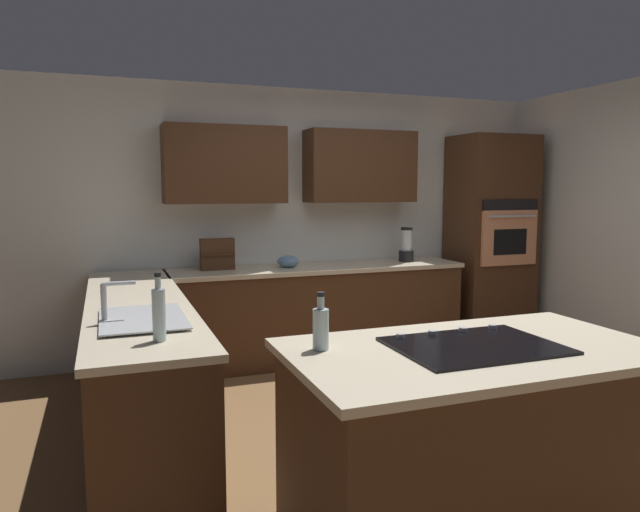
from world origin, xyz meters
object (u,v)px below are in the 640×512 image
dish_soap_bottle (159,313)px  wall_oven (490,240)px  mixing_bowl (288,261)px  sink_unit (141,318)px  oil_bottle (321,327)px  cooktop (474,345)px  blender (406,247)px  spice_rack (217,254)px

dish_soap_bottle → wall_oven: bearing=-147.7°
wall_oven → mixing_bowl: size_ratio=10.70×
sink_unit → oil_bottle: size_ratio=2.59×
cooktop → dish_soap_bottle: 1.52m
sink_unit → blender: bearing=-145.7°
oil_bottle → spice_rack: bearing=-90.7°
mixing_bowl → dish_soap_bottle: size_ratio=0.60×
blender → cooktop: bearing=67.0°
mixing_bowl → oil_bottle: size_ratio=0.75×
mixing_bowl → oil_bottle: 2.81m
spice_rack → dish_soap_bottle: bearing=73.1°
wall_oven → spice_rack: wall_oven is taller
mixing_bowl → wall_oven: bearing=179.6°
wall_oven → cooktop: size_ratio=2.87×
sink_unit → mixing_bowl: 2.32m
spice_rack → dish_soap_bottle: dish_soap_bottle is taller
cooktop → sink_unit: bearing=-37.5°
wall_oven → blender: bearing=-0.9°
mixing_bowl → dish_soap_bottle: dish_soap_bottle is taller
cooktop → oil_bottle: 0.73m
sink_unit → cooktop: size_ratio=0.92×
sink_unit → spice_rack: spice_rack is taller
sink_unit → cooktop: 1.81m
wall_oven → oil_bottle: size_ratio=8.08×
wall_oven → spice_rack: 2.90m
oil_bottle → wall_oven: bearing=-137.4°
blender → mixing_bowl: 1.25m
spice_rack → oil_bottle: size_ratio=1.13×
wall_oven → cooktop: bearing=52.4°
blender → oil_bottle: 3.34m
dish_soap_bottle → oil_bottle: size_ratio=1.25×
sink_unit → oil_bottle: bearing=129.7°
wall_oven → sink_unit: 4.10m
blender → spice_rack: 1.90m
mixing_bowl → dish_soap_bottle: (1.37, 2.31, 0.08)m
sink_unit → mixing_bowl: (-1.43, -1.83, 0.04)m
sink_unit → cooktop: (-1.44, 1.10, -0.01)m
cooktop → mixing_bowl: mixing_bowl is taller
sink_unit → dish_soap_bottle: dish_soap_bottle is taller
dish_soap_bottle → cooktop: bearing=155.8°
blender → dish_soap_bottle: blender is taller
sink_unit → oil_bottle: oil_bottle is taller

